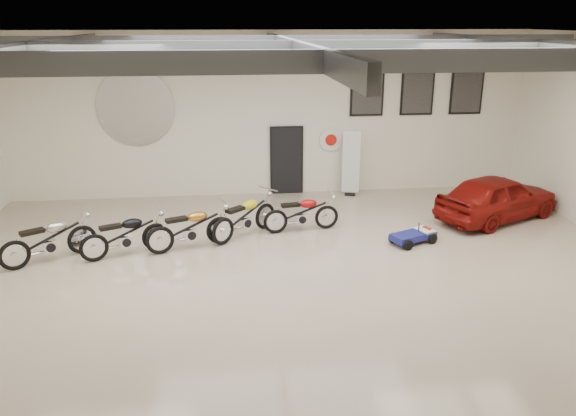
{
  "coord_description": "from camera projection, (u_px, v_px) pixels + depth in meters",
  "views": [
    {
      "loc": [
        -1.42,
        -11.14,
        5.29
      ],
      "look_at": [
        0.0,
        1.2,
        1.1
      ],
      "focal_mm": 35.0,
      "sensor_mm": 36.0,
      "label": 1
    }
  ],
  "objects": [
    {
      "name": "poster_right",
      "position": [
        466.0,
        93.0,
        17.63
      ],
      "size": [
        1.05,
        0.08,
        1.35
      ],
      "primitive_type": null,
      "color": "black",
      "rests_on": "back_wall"
    },
    {
      "name": "motorcycle_gold",
      "position": [
        190.0,
        227.0,
        13.47
      ],
      "size": [
        2.23,
        1.37,
        1.11
      ],
      "primitive_type": null,
      "rotation": [
        0.0,
        0.0,
        0.36
      ],
      "color": "silver",
      "rests_on": "floor"
    },
    {
      "name": "oil_sign",
      "position": [
        331.0,
        140.0,
        17.6
      ],
      "size": [
        0.72,
        0.1,
        0.72
      ],
      "primitive_type": null,
      "color": "white",
      "rests_on": "back_wall"
    },
    {
      "name": "logo_plaque",
      "position": [
        136.0,
        108.0,
        16.61
      ],
      "size": [
        2.3,
        0.06,
        1.16
      ],
      "primitive_type": null,
      "color": "silver",
      "rests_on": "back_wall"
    },
    {
      "name": "poster_left",
      "position": [
        367.0,
        94.0,
        17.28
      ],
      "size": [
        1.05,
        0.08,
        1.35
      ],
      "primitive_type": null,
      "color": "black",
      "rests_on": "back_wall"
    },
    {
      "name": "floor",
      "position": [
        294.0,
        273.0,
        12.33
      ],
      "size": [
        16.0,
        12.0,
        0.01
      ],
      "primitive_type": "cube",
      "color": "#BCA68F",
      "rests_on": "ground"
    },
    {
      "name": "ceiling",
      "position": [
        295.0,
        35.0,
        10.74
      ],
      "size": [
        16.0,
        12.0,
        0.01
      ],
      "primitive_type": "cube",
      "color": "gray",
      "rests_on": "back_wall"
    },
    {
      "name": "door",
      "position": [
        287.0,
        161.0,
        17.65
      ],
      "size": [
        0.92,
        0.08,
        2.1
      ],
      "primitive_type": "cube",
      "color": "black",
      "rests_on": "back_wall"
    },
    {
      "name": "ceiling_beams",
      "position": [
        295.0,
        49.0,
        10.82
      ],
      "size": [
        15.8,
        11.8,
        0.32
      ],
      "primitive_type": null,
      "color": "#55585C",
      "rests_on": "ceiling"
    },
    {
      "name": "motorcycle_red",
      "position": [
        301.0,
        212.0,
        14.61
      ],
      "size": [
        2.05,
        0.88,
        1.03
      ],
      "primitive_type": null,
      "rotation": [
        0.0,
        0.0,
        0.14
      ],
      "color": "silver",
      "rests_on": "floor"
    },
    {
      "name": "motorcycle_black",
      "position": [
        125.0,
        234.0,
        13.08
      ],
      "size": [
        2.14,
        1.4,
        1.07
      ],
      "primitive_type": null,
      "rotation": [
        0.0,
        0.0,
        0.41
      ],
      "color": "silver",
      "rests_on": "floor"
    },
    {
      "name": "poster_mid",
      "position": [
        417.0,
        93.0,
        17.45
      ],
      "size": [
        1.05,
        0.08,
        1.35
      ],
      "primitive_type": null,
      "color": "black",
      "rests_on": "back_wall"
    },
    {
      "name": "vintage_car",
      "position": [
        498.0,
        197.0,
        15.44
      ],
      "size": [
        2.96,
        4.05,
        1.28
      ],
      "primitive_type": "imported",
      "rotation": [
        0.0,
        0.0,
        2.0
      ],
      "color": "maroon",
      "rests_on": "floor"
    },
    {
      "name": "back_wall",
      "position": [
        270.0,
        115.0,
        17.18
      ],
      "size": [
        16.0,
        0.02,
        5.0
      ],
      "primitive_type": "cube",
      "color": "silver",
      "rests_on": "floor"
    },
    {
      "name": "motorcycle_silver",
      "position": [
        48.0,
        239.0,
        12.75
      ],
      "size": [
        2.16,
        1.7,
        1.11
      ],
      "primitive_type": null,
      "rotation": [
        0.0,
        0.0,
        0.57
      ],
      "color": "silver",
      "rests_on": "floor"
    },
    {
      "name": "banner_stand",
      "position": [
        351.0,
        165.0,
        17.46
      ],
      "size": [
        0.58,
        0.34,
        1.99
      ],
      "primitive_type": null,
      "rotation": [
        0.0,
        0.0,
        -0.25
      ],
      "color": "white",
      "rests_on": "floor"
    },
    {
      "name": "go_kart",
      "position": [
        417.0,
        232.0,
        13.94
      ],
      "size": [
        1.56,
        1.17,
        0.52
      ],
      "primitive_type": null,
      "rotation": [
        0.0,
        0.0,
        0.42
      ],
      "color": "navy",
      "rests_on": "floor"
    },
    {
      "name": "motorcycle_yellow",
      "position": [
        245.0,
        216.0,
        14.24
      ],
      "size": [
        2.03,
        1.92,
        1.11
      ],
      "primitive_type": null,
      "rotation": [
        0.0,
        0.0,
        0.73
      ],
      "color": "silver",
      "rests_on": "floor"
    }
  ]
}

